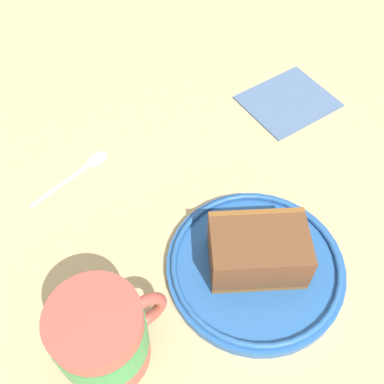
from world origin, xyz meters
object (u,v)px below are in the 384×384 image
(small_plate, at_px, (255,266))
(teaspoon, at_px, (85,165))
(cake_slice, at_px, (258,251))
(tea_mug, at_px, (102,335))
(folded_napkin, at_px, (288,101))

(small_plate, height_order, teaspoon, small_plate)
(small_plate, bearing_deg, cake_slice, -25.46)
(small_plate, xyz_separation_m, tea_mug, (-0.01, 0.17, 0.04))
(folded_napkin, bearing_deg, teaspoon, 85.05)
(folded_napkin, bearing_deg, cake_slice, 136.69)
(cake_slice, xyz_separation_m, folded_napkin, (0.19, -0.18, -0.03))
(teaspoon, bearing_deg, tea_mug, 164.44)
(tea_mug, xyz_separation_m, teaspoon, (0.23, -0.06, -0.04))
(small_plate, xyz_separation_m, teaspoon, (0.22, 0.11, -0.01))
(teaspoon, height_order, folded_napkin, teaspoon)
(small_plate, bearing_deg, teaspoon, 25.89)
(folded_napkin, bearing_deg, tea_mug, 119.78)
(cake_slice, relative_size, folded_napkin, 0.98)
(cake_slice, height_order, folded_napkin, cake_slice)
(small_plate, relative_size, folded_napkin, 1.59)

